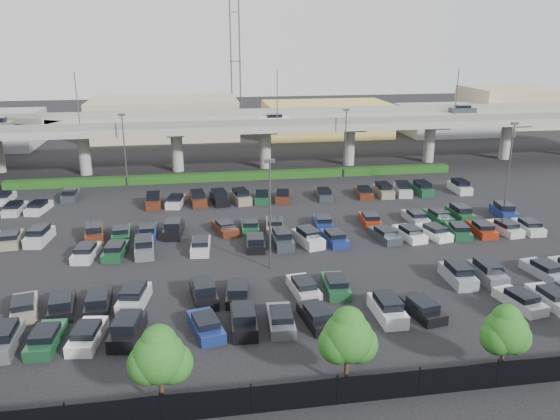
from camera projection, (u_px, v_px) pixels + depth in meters
The scene contains 9 objects.
ground at pixel (260, 238), 58.00m from camera, with size 280.00×280.00×0.00m, color black.
overpass at pixel (232, 126), 85.89m from camera, with size 150.00×13.00×15.80m.
hedge at pixel (239, 176), 81.33m from camera, with size 66.00×1.60×1.10m, color #193E12.
fence at pixel (319, 393), 31.40m from camera, with size 70.00×0.10×2.00m.
tree_row at pixel (327, 339), 32.10m from camera, with size 65.07×3.66×5.94m.
parked_cars at pixel (264, 245), 54.37m from camera, with size 63.10×41.58×1.67m.
light_poles at pixel (218, 178), 57.34m from camera, with size 66.90×48.38×10.30m.
distant_buildings at pixel (281, 118), 116.84m from camera, with size 138.00×24.00×9.00m.
comm_tower at pixel (235, 58), 123.40m from camera, with size 2.40×2.40×30.00m.
Camera 1 is at (-6.57, -53.96, 20.55)m, focal length 35.00 mm.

